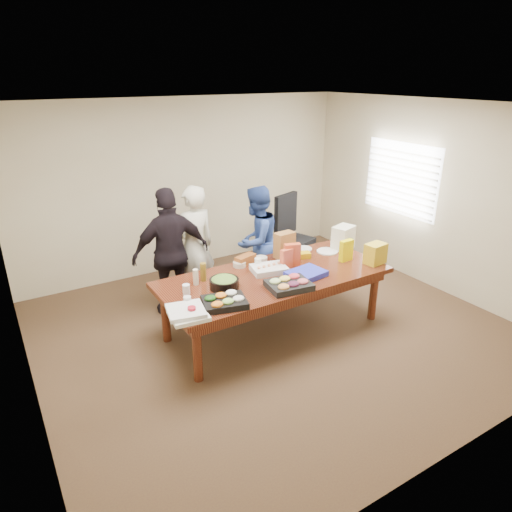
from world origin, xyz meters
TOP-DOWN VIEW (x-y plane):
  - floor at (0.00, 0.00)m, footprint 5.50×5.00m
  - ceiling at (0.00, 0.00)m, footprint 5.50×5.00m
  - wall_back at (0.00, 2.50)m, footprint 5.50×0.04m
  - wall_front at (0.00, -2.50)m, footprint 5.50×0.04m
  - wall_left at (-2.75, 0.00)m, footprint 0.04×5.00m
  - wall_right at (2.75, 0.00)m, footprint 0.04×5.00m
  - window_panel at (2.72, 0.60)m, footprint 0.03×1.40m
  - window_blinds at (2.68, 0.60)m, footprint 0.04×1.36m
  - conference_table at (0.00, 0.00)m, footprint 2.80×1.20m
  - office_chair at (1.23, 1.31)m, footprint 0.77×0.77m
  - person_center at (-0.53, 1.15)m, footprint 0.66×0.47m
  - person_right at (0.37, 1.02)m, footprint 0.95×0.87m
  - person_left at (-0.90, 1.04)m, footprint 1.03×0.47m
  - veggie_tray at (-0.88, -0.37)m, footprint 0.53×0.46m
  - fruit_tray at (-0.06, -0.39)m, footprint 0.53×0.44m
  - sheet_cake at (-0.01, 0.12)m, footprint 0.47×0.39m
  - salad_bowl at (-0.68, 0.00)m, footprint 0.34×0.34m
  - chip_bag_blue at (0.30, -0.23)m, footprint 0.48×0.39m
  - chip_bag_red at (0.35, 0.12)m, footprint 0.22×0.14m
  - chip_bag_yellow at (1.04, -0.10)m, footprint 0.19×0.09m
  - chip_bag_orange at (0.25, 0.10)m, footprint 0.16×0.08m
  - mayo_jar at (-0.06, 0.29)m, footprint 0.11×0.11m
  - mustard_bottle at (0.33, 0.45)m, footprint 0.07×0.07m
  - dressing_bottle at (-0.80, 0.30)m, footprint 0.08×0.08m
  - ranch_bottle at (-0.92, 0.25)m, footprint 0.08×0.08m
  - banana_bunch at (0.61, 0.27)m, footprint 0.25×0.20m
  - bread_loaf at (-0.13, 0.48)m, footprint 0.31×0.21m
  - kraft_bag at (0.43, 0.42)m, footprint 0.27×0.17m
  - red_cup at (-1.27, -0.42)m, footprint 0.10×0.10m
  - clear_cup_a at (-1.22, -0.19)m, footprint 0.09×0.09m
  - clear_cup_b at (-1.11, 0.08)m, footprint 0.10×0.10m
  - pizza_box_lower at (-1.30, -0.40)m, footprint 0.40×0.40m
  - pizza_box_upper at (-1.31, -0.37)m, footprint 0.43×0.43m
  - plate_a at (1.03, 0.26)m, footprint 0.35×0.35m
  - plate_b at (0.82, 0.51)m, footprint 0.28×0.28m
  - dip_bowl_a at (0.09, 0.44)m, footprint 0.20×0.20m
  - dip_bowl_b at (-0.23, 0.45)m, footprint 0.19×0.19m
  - grocery_bag_white at (1.30, 0.25)m, footprint 0.35×0.30m
  - grocery_bag_yellow at (1.30, -0.36)m, footprint 0.28×0.21m

SIDE VIEW (x-z plane):
  - floor at x=0.00m, z-range -0.02..0.00m
  - conference_table at x=0.00m, z-range 0.00..0.75m
  - office_chair at x=1.23m, z-range 0.00..1.20m
  - plate_b at x=0.82m, z-range 0.75..0.76m
  - plate_a at x=1.03m, z-range 0.75..0.77m
  - pizza_box_lower at x=-1.30m, z-range 0.75..0.79m
  - dip_bowl_a at x=0.09m, z-range 0.75..0.81m
  - dip_bowl_b at x=-0.23m, z-range 0.75..0.81m
  - chip_bag_blue at x=0.30m, z-range 0.75..0.82m
  - veggie_tray at x=-0.88m, z-range 0.75..0.82m
  - sheet_cake at x=-0.01m, z-range 0.75..0.82m
  - fruit_tray at x=-0.06m, z-range 0.75..0.82m
  - banana_bunch at x=0.61m, z-range 0.75..0.82m
  - person_right at x=0.37m, z-range 0.00..1.59m
  - salad_bowl at x=-0.68m, z-range 0.75..0.86m
  - red_cup at x=-1.27m, z-range 0.75..0.86m
  - clear_cup_a at x=-1.22m, z-range 0.75..0.86m
  - clear_cup_b at x=-1.11m, z-range 0.75..0.86m
  - bread_loaf at x=-0.13m, z-range 0.75..0.86m
  - pizza_box_upper at x=-1.31m, z-range 0.79..0.83m
  - mayo_jar at x=-0.06m, z-range 0.75..0.88m
  - mustard_bottle at x=0.33m, z-range 0.75..0.91m
  - ranch_bottle at x=-0.92m, z-range 0.75..0.94m
  - person_center at x=-0.53m, z-range 0.00..1.69m
  - dressing_bottle at x=-0.80m, z-range 0.75..0.97m
  - person_left at x=-0.90m, z-range 0.00..1.73m
  - chip_bag_orange at x=0.25m, z-range 0.75..1.00m
  - grocery_bag_yellow at x=1.30m, z-range 0.75..1.01m
  - chip_bag_yellow at x=1.04m, z-range 0.75..1.03m
  - chip_bag_red at x=0.35m, z-range 0.75..1.04m
  - grocery_bag_white at x=1.30m, z-range 0.75..1.07m
  - kraft_bag at x=0.43m, z-range 0.75..1.09m
  - wall_back at x=0.00m, z-range 0.00..2.70m
  - wall_front at x=0.00m, z-range 0.00..2.70m
  - wall_left at x=-2.75m, z-range 0.00..2.70m
  - wall_right at x=2.75m, z-range 0.00..2.70m
  - window_panel at x=2.72m, z-range 0.95..2.05m
  - window_blinds at x=2.68m, z-range 1.00..2.00m
  - ceiling at x=0.00m, z-range 2.70..2.72m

